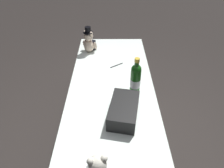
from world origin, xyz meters
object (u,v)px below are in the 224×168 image
Objects in this scene: signing_pen at (117,65)px; gift_case_black at (124,110)px; champagne_bottle at (136,78)px; teddy_bear_groom at (90,42)px.

gift_case_black is (-0.69, -0.04, 0.06)m from signing_pen.
teddy_bear_groom is at bearing 31.45° from champagne_bottle.
signing_pen is 0.69m from gift_case_black.
champagne_bottle is 0.88× the size of gift_case_black.
gift_case_black is at bearing -176.51° from signing_pen.
signing_pen is (0.41, 0.15, -0.14)m from champagne_bottle.
teddy_bear_groom reaches higher than gift_case_black.
teddy_bear_groom is 1.06m from gift_case_black.
gift_case_black is at bearing 159.23° from champagne_bottle.
gift_case_black is (-1.00, -0.33, -0.05)m from teddy_bear_groom.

